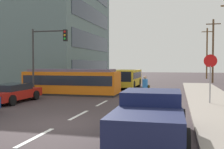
{
  "coord_description": "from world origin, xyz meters",
  "views": [
    {
      "loc": [
        4.59,
        -9.96,
        2.45
      ],
      "look_at": [
        0.0,
        8.6,
        1.7
      ],
      "focal_mm": 42.83,
      "sensor_mm": 36.0,
      "label": 1
    }
  ],
  "objects_px": {
    "city_bus": "(125,78)",
    "traffic_light_mast": "(46,49)",
    "pedestrian_crossing": "(145,87)",
    "pickup_truck_parked": "(151,115)",
    "streetcar_tram": "(72,81)",
    "utility_pole_far": "(213,50)",
    "stop_sign": "(210,68)",
    "utility_pole_distant": "(207,52)",
    "parked_sedan_mid": "(13,93)"
  },
  "relations": [
    {
      "from": "city_bus",
      "to": "traffic_light_mast",
      "type": "relative_size",
      "value": 1.12
    },
    {
      "from": "pedestrian_crossing",
      "to": "pickup_truck_parked",
      "type": "distance_m",
      "value": 9.12
    },
    {
      "from": "streetcar_tram",
      "to": "utility_pole_far",
      "type": "bearing_deg",
      "value": 52.91
    },
    {
      "from": "city_bus",
      "to": "stop_sign",
      "type": "height_order",
      "value": "stop_sign"
    },
    {
      "from": "pedestrian_crossing",
      "to": "utility_pole_far",
      "type": "bearing_deg",
      "value": 71.24
    },
    {
      "from": "stop_sign",
      "to": "utility_pole_distant",
      "type": "distance_m",
      "value": 30.59
    },
    {
      "from": "streetcar_tram",
      "to": "utility_pole_far",
      "type": "distance_m",
      "value": 21.21
    },
    {
      "from": "city_bus",
      "to": "traffic_light_mast",
      "type": "distance_m",
      "value": 9.7
    },
    {
      "from": "traffic_light_mast",
      "to": "utility_pole_far",
      "type": "height_order",
      "value": "utility_pole_far"
    },
    {
      "from": "city_bus",
      "to": "pickup_truck_parked",
      "type": "relative_size",
      "value": 1.13
    },
    {
      "from": "utility_pole_far",
      "to": "stop_sign",
      "type": "bearing_deg",
      "value": -97.18
    },
    {
      "from": "pickup_truck_parked",
      "to": "utility_pole_distant",
      "type": "xyz_separation_m",
      "value": [
        5.52,
        38.47,
        3.59
      ]
    },
    {
      "from": "parked_sedan_mid",
      "to": "utility_pole_distant",
      "type": "relative_size",
      "value": 0.53
    },
    {
      "from": "parked_sedan_mid",
      "to": "traffic_light_mast",
      "type": "height_order",
      "value": "traffic_light_mast"
    },
    {
      "from": "pedestrian_crossing",
      "to": "city_bus",
      "type": "bearing_deg",
      "value": 109.22
    },
    {
      "from": "pickup_truck_parked",
      "to": "stop_sign",
      "type": "xyz_separation_m",
      "value": [
        2.7,
        8.09,
        1.4
      ]
    },
    {
      "from": "city_bus",
      "to": "traffic_light_mast",
      "type": "bearing_deg",
      "value": -117.76
    },
    {
      "from": "streetcar_tram",
      "to": "utility_pole_far",
      "type": "relative_size",
      "value": 0.92
    },
    {
      "from": "city_bus",
      "to": "utility_pole_distant",
      "type": "height_order",
      "value": "utility_pole_distant"
    },
    {
      "from": "parked_sedan_mid",
      "to": "traffic_light_mast",
      "type": "bearing_deg",
      "value": 76.84
    },
    {
      "from": "utility_pole_far",
      "to": "utility_pole_distant",
      "type": "bearing_deg",
      "value": 88.39
    },
    {
      "from": "streetcar_tram",
      "to": "city_bus",
      "type": "bearing_deg",
      "value": 64.49
    },
    {
      "from": "parked_sedan_mid",
      "to": "stop_sign",
      "type": "bearing_deg",
      "value": 7.94
    },
    {
      "from": "streetcar_tram",
      "to": "stop_sign",
      "type": "height_order",
      "value": "stop_sign"
    },
    {
      "from": "traffic_light_mast",
      "to": "utility_pole_far",
      "type": "relative_size",
      "value": 0.62
    },
    {
      "from": "pedestrian_crossing",
      "to": "stop_sign",
      "type": "distance_m",
      "value": 4.26
    },
    {
      "from": "pedestrian_crossing",
      "to": "pickup_truck_parked",
      "type": "height_order",
      "value": "pedestrian_crossing"
    },
    {
      "from": "city_bus",
      "to": "utility_pole_far",
      "type": "relative_size",
      "value": 0.69
    },
    {
      "from": "utility_pole_far",
      "to": "pickup_truck_parked",
      "type": "bearing_deg",
      "value": -100.53
    },
    {
      "from": "traffic_light_mast",
      "to": "utility_pole_far",
      "type": "distance_m",
      "value": 23.2
    },
    {
      "from": "pickup_truck_parked",
      "to": "utility_pole_distant",
      "type": "height_order",
      "value": "utility_pole_distant"
    },
    {
      "from": "pedestrian_crossing",
      "to": "stop_sign",
      "type": "xyz_separation_m",
      "value": [
        3.96,
        -0.94,
        1.25
      ]
    },
    {
      "from": "streetcar_tram",
      "to": "stop_sign",
      "type": "distance_m",
      "value": 10.71
    },
    {
      "from": "pickup_truck_parked",
      "to": "stop_sign",
      "type": "distance_m",
      "value": 8.64
    },
    {
      "from": "pedestrian_crossing",
      "to": "traffic_light_mast",
      "type": "relative_size",
      "value": 0.33
    },
    {
      "from": "streetcar_tram",
      "to": "pickup_truck_parked",
      "type": "height_order",
      "value": "streetcar_tram"
    },
    {
      "from": "streetcar_tram",
      "to": "city_bus",
      "type": "distance_m",
      "value": 7.16
    },
    {
      "from": "utility_pole_distant",
      "to": "city_bus",
      "type": "bearing_deg",
      "value": -115.54
    },
    {
      "from": "parked_sedan_mid",
      "to": "stop_sign",
      "type": "height_order",
      "value": "stop_sign"
    },
    {
      "from": "streetcar_tram",
      "to": "traffic_light_mast",
      "type": "xyz_separation_m",
      "value": [
        -1.28,
        -1.83,
        2.51
      ]
    },
    {
      "from": "parked_sedan_mid",
      "to": "traffic_light_mast",
      "type": "xyz_separation_m",
      "value": [
        0.74,
        3.17,
        2.94
      ]
    },
    {
      "from": "traffic_light_mast",
      "to": "pickup_truck_parked",
      "type": "bearing_deg",
      "value": -47.73
    },
    {
      "from": "pickup_truck_parked",
      "to": "pedestrian_crossing",
      "type": "bearing_deg",
      "value": 97.92
    },
    {
      "from": "utility_pole_far",
      "to": "pedestrian_crossing",
      "type": "bearing_deg",
      "value": -108.76
    },
    {
      "from": "utility_pole_far",
      "to": "utility_pole_distant",
      "type": "relative_size",
      "value": 0.98
    },
    {
      "from": "pedestrian_crossing",
      "to": "parked_sedan_mid",
      "type": "distance_m",
      "value": 8.6
    },
    {
      "from": "stop_sign",
      "to": "traffic_light_mast",
      "type": "bearing_deg",
      "value": 172.62
    },
    {
      "from": "streetcar_tram",
      "to": "utility_pole_far",
      "type": "height_order",
      "value": "utility_pole_far"
    },
    {
      "from": "streetcar_tram",
      "to": "pickup_truck_parked",
      "type": "bearing_deg",
      "value": -56.94
    },
    {
      "from": "parked_sedan_mid",
      "to": "utility_pole_far",
      "type": "xyz_separation_m",
      "value": [
        14.66,
        21.72,
        3.67
      ]
    }
  ]
}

